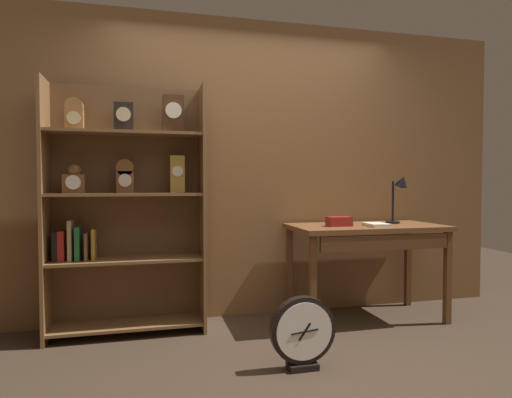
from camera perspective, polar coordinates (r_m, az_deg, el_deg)
name	(u,v)px	position (r m, az deg, el deg)	size (l,w,h in m)	color
ground_plane	(307,381)	(2.78, 6.75, -22.72)	(10.00, 10.00, 0.00)	#3D2D21
back_wood_panel	(253,168)	(3.84, -0.45, 4.07)	(4.80, 0.05, 2.60)	brown
bookshelf	(125,205)	(3.48, -16.88, -0.77)	(1.18, 0.33, 1.93)	brown
workbench	(368,236)	(3.80, 14.53, -4.81)	(1.29, 0.66, 0.81)	brown
desk_lamp	(399,191)	(4.00, 18.43, 0.95)	(0.19, 0.19, 0.44)	black
toolbox_small	(339,221)	(3.65, 10.92, -2.93)	(0.19, 0.13, 0.08)	maroon
open_repair_manual	(377,225)	(3.72, 15.64, -3.28)	(0.16, 0.22, 0.03)	silver
round_clock_large	(303,332)	(2.84, 6.19, -17.11)	(0.42, 0.11, 0.46)	black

